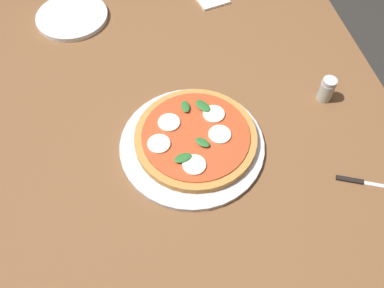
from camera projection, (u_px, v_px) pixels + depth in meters
name	position (u px, v px, depth m)	size (l,w,h in m)	color
ground_plane	(174.00, 232.00, 1.69)	(6.00, 6.00, 0.00)	#2D2B28
dining_table	(165.00, 136.00, 1.12)	(1.29, 1.18, 0.78)	brown
serving_tray	(192.00, 145.00, 0.98)	(0.34, 0.34, 0.01)	silver
pizza	(196.00, 137.00, 0.97)	(0.29, 0.29, 0.03)	#C6843F
plate_white	(72.00, 17.00, 1.24)	(0.21, 0.21, 0.01)	white
knife	(364.00, 182.00, 0.93)	(0.08, 0.16, 0.01)	black
pepper_shaker	(327.00, 89.00, 1.05)	(0.04, 0.04, 0.07)	#B2B7AD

